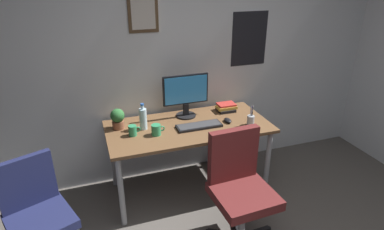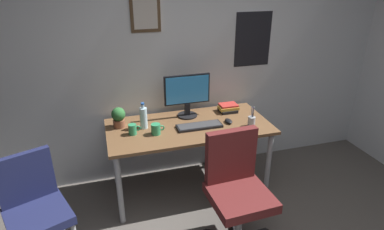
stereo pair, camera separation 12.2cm
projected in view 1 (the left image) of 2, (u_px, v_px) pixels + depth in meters
wall_back at (192, 53)px, 3.32m from camera, size 4.40×0.10×2.60m
desk at (189, 132)px, 3.14m from camera, size 1.55×0.75×0.72m
office_chair at (239, 183)px, 2.59m from camera, size 0.56×0.57×0.95m
side_chair at (36, 210)px, 2.35m from camera, size 0.54×0.55×0.88m
monitor at (186, 94)px, 3.21m from camera, size 0.46×0.20×0.43m
keyboard at (199, 126)px, 3.07m from camera, size 0.43×0.15×0.03m
computer_mouse at (228, 120)px, 3.16m from camera, size 0.06×0.11×0.04m
water_bottle at (143, 118)px, 3.00m from camera, size 0.07×0.07×0.25m
coffee_mug_near at (133, 131)px, 2.90m from camera, size 0.11×0.07×0.10m
coffee_mug_far at (156, 130)px, 2.91m from camera, size 0.12×0.09×0.10m
potted_plant at (118, 118)px, 3.01m from camera, size 0.13×0.13×0.19m
pen_cup at (251, 120)px, 3.09m from camera, size 0.07×0.07×0.20m
book_stack_left at (226, 107)px, 3.41m from camera, size 0.20×0.16×0.08m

